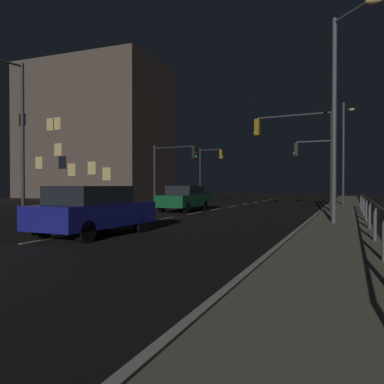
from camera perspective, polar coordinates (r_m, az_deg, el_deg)
The scene contains 15 objects.
ground_plane at distance 23.27m, azimuth 0.90°, elevation -2.98°, with size 112.00×112.00×0.00m, color black.
sidewalk_right at distance 21.74m, azimuth 20.78°, elevation -3.13°, with size 2.26×77.00×0.14m, color gray.
lane_markings_center at distance 26.56m, azimuth 3.60°, elevation -2.49°, with size 0.14×50.00×0.01m.
lane_edge_line at distance 26.79m, azimuth 18.01°, elevation -2.50°, with size 0.14×53.00×0.01m.
car at distance 12.84m, azimuth -13.93°, elevation -2.50°, with size 2.06×4.50×1.57m.
car_oncoming at distance 24.39m, azimuth -1.11°, elevation -0.87°, with size 1.91×4.43×1.57m.
traffic_light_near_right at distance 23.43m, azimuth 14.77°, elevation 7.23°, with size 4.53×0.72×5.68m.
traffic_light_far_right at distance 43.29m, azimuth 2.52°, elevation 4.05°, with size 2.87×0.61×5.72m.
traffic_light_far_left at distance 30.22m, azimuth 17.26°, elevation 4.62°, with size 2.91×0.35×4.90m.
traffic_light_mid_right at distance 32.98m, azimuth -2.74°, elevation 4.33°, with size 4.18×0.77×5.00m.
street_lamp_corner at distance 32.91m, azimuth 21.10°, elevation 6.47°, with size 0.90×2.07×7.78m.
street_lamp_far_end at distance 22.21m, azimuth -23.87°, elevation 8.87°, with size 0.78×2.02×7.84m.
street_lamp_across_street at distance 16.25m, azimuth 20.56°, elevation 12.47°, with size 1.65×1.88×7.84m.
barrier_fence at distance 14.54m, azimuth 24.17°, elevation -1.92°, with size 0.09×24.73×0.98m.
building_distant at distance 55.09m, azimuth -13.75°, elevation 8.35°, with size 18.05×11.50×17.48m.
Camera 1 is at (8.28, -4.19, 1.58)m, focal length 37.14 mm.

